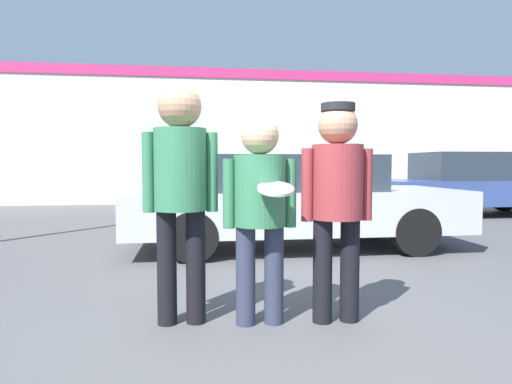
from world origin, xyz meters
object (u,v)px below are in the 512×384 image
parked_car_near (292,200)px  parked_car_far (472,184)px  shrub (292,189)px  person_right (337,190)px  person_middle_with_frisbee (260,202)px  person_left (180,179)px

parked_car_near → parked_car_far: parked_car_far is taller
shrub → parked_car_near: bearing=-102.6°
person_right → parked_car_near: bearing=83.7°
person_right → person_middle_with_frisbee: bearing=177.2°
person_middle_with_frisbee → parked_car_near: bearing=73.2°
person_middle_with_frisbee → shrub: person_middle_with_frisbee is taller
person_middle_with_frisbee → shrub: 10.64m
person_right → parked_car_near: 3.22m
person_right → shrub: bearing=79.3°
parked_car_far → shrub: size_ratio=5.03×
person_right → parked_car_near: person_right is taller
person_right → parked_car_far: 8.78m
parked_car_far → person_left: bearing=-135.7°
person_left → person_right: person_left is taller
person_left → parked_car_far: person_left is taller
person_right → parked_car_near: size_ratio=0.35×
person_left → shrub: (3.15, 10.21, -0.66)m
parked_car_near → shrub: bearing=77.4°
parked_car_near → person_right: bearing=-96.3°
person_middle_with_frisbee → parked_car_near: person_middle_with_frisbee is taller
person_left → person_middle_with_frisbee: (0.60, -0.10, -0.17)m
person_right → shrub: 10.54m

